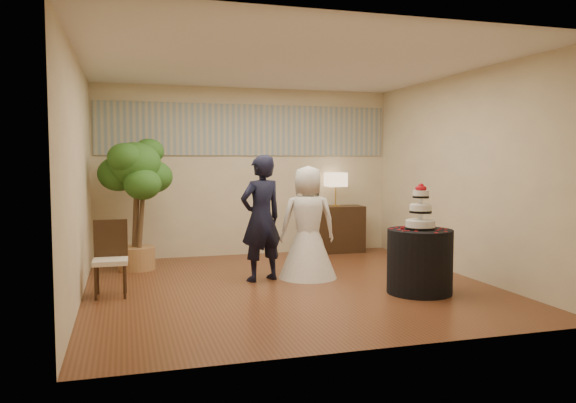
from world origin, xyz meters
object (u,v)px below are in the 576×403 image
object	(u,v)px
table_lamp	(336,189)
bride	(308,222)
ficus_tree	(136,203)
cake_table	(420,261)
wedding_cake	(421,206)
groom	(261,218)
console	(335,229)
side_chair	(110,259)

from	to	relation	value
table_lamp	bride	bearing A→B (deg)	-121.06
ficus_tree	table_lamp	bearing A→B (deg)	10.70
table_lamp	cake_table	bearing A→B (deg)	-91.92
wedding_cake	ficus_tree	size ratio (longest dim) A/B	0.28
cake_table	groom	bearing A→B (deg)	144.04
cake_table	wedding_cake	size ratio (longest dim) A/B	1.41
cake_table	console	size ratio (longest dim) A/B	0.81
console	table_lamp	bearing A→B (deg)	0.00
wedding_cake	ficus_tree	xyz separation A→B (m)	(-3.24, 2.44, -0.07)
cake_table	ficus_tree	xyz separation A→B (m)	(-3.24, 2.44, 0.60)
table_lamp	console	bearing A→B (deg)	0.00
cake_table	wedding_cake	xyz separation A→B (m)	(0.00, 0.00, 0.66)
table_lamp	ficus_tree	xyz separation A→B (m)	(-3.35, -0.63, -0.11)
bride	wedding_cake	bearing A→B (deg)	139.06
console	table_lamp	world-z (taller)	table_lamp
side_chair	groom	bearing A→B (deg)	11.96
bride	side_chair	size ratio (longest dim) A/B	1.71
ficus_tree	cake_table	bearing A→B (deg)	-36.97
bride	ficus_tree	bearing A→B (deg)	-19.98
groom	cake_table	xyz separation A→B (m)	(1.67, -1.21, -0.45)
bride	cake_table	xyz separation A→B (m)	(1.02, -1.21, -0.38)
wedding_cake	side_chair	world-z (taller)	wedding_cake
groom	table_lamp	size ratio (longest dim) A/B	2.88
ficus_tree	side_chair	xyz separation A→B (m)	(-0.33, -1.58, -0.53)
wedding_cake	table_lamp	size ratio (longest dim) A/B	0.96
groom	console	bearing A→B (deg)	-152.37
groom	bride	xyz separation A→B (m)	(0.65, -0.00, -0.07)
side_chair	bride	bearing A→B (deg)	9.32
console	side_chair	xyz separation A→B (m)	(-3.68, -2.22, 0.05)
groom	cake_table	distance (m)	2.11
wedding_cake	console	distance (m)	3.14
wedding_cake	ficus_tree	distance (m)	4.06
wedding_cake	table_lamp	xyz separation A→B (m)	(0.10, 3.08, 0.04)
groom	wedding_cake	distance (m)	2.07
wedding_cake	console	size ratio (longest dim) A/B	0.57
groom	bride	world-z (taller)	groom
cake_table	side_chair	distance (m)	3.68
console	side_chair	distance (m)	4.30
table_lamp	side_chair	xyz separation A→B (m)	(-3.68, -2.22, -0.65)
groom	side_chair	size ratio (longest dim) A/B	1.87
ficus_tree	side_chair	world-z (taller)	ficus_tree
wedding_cake	console	bearing A→B (deg)	88.08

